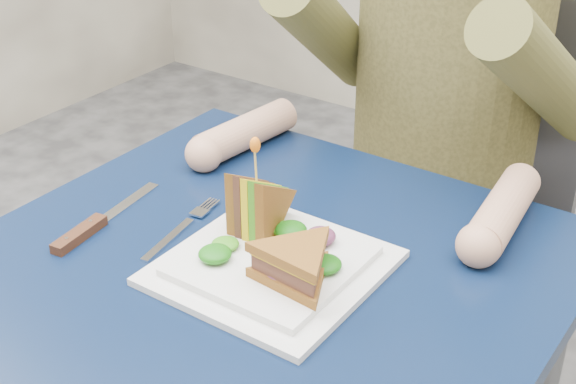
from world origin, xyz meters
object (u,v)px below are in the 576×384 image
Objects in this scene: table at (254,317)px; chair at (455,191)px; diner at (449,23)px; fork at (180,230)px; knife at (89,228)px; plate at (272,265)px; sandwich_flat at (297,265)px; sandwich_upright at (256,207)px.

table is 0.81× the size of chair.
diner is at bearing 90.00° from table.
fork is 0.13m from knife.
plate is (0.02, -0.54, -0.18)m from diner.
diner is 4.15× the size of fork.
table is 2.88× the size of plate.
fork is (-0.14, -0.54, -0.18)m from diner.
knife reaches higher than fork.
diner is 0.57m from plate.
sandwich_flat is at bearing -7.57° from fork.
fork is at bearing 178.66° from plate.
sandwich_flat is (0.05, -0.02, 0.04)m from plate.
fork is 0.81× the size of knife.
sandwich_flat reaches higher than knife.
chair is at bearing 96.61° from sandwich_flat.
chair is at bearing 86.83° from sandwich_upright.
diner is 0.59m from fork.
table is at bearing -58.11° from sandwich_upright.
chair reaches higher than sandwich_flat.
fork is (-0.22, 0.03, -0.04)m from sandwich_flat.
diner reaches higher than knife.
sandwich_upright reaches higher than fork.
sandwich_upright is 0.76× the size of fork.
knife is (-0.24, -0.61, -0.18)m from diner.
table is at bearing -5.45° from fork.
knife reaches higher than table.
plate is 0.07m from sandwich_flat.
sandwich_flat is (0.08, -0.57, -0.14)m from diner.
chair is 6.73× the size of sandwich_flat.
diner is at bearing 75.68° from fork.
sandwich_upright is at bearing 21.61° from fork.
plate is at bearing -87.48° from diner.
sandwich_upright is at bearing -93.88° from diner.
table is 5.47× the size of sandwich_upright.
sandwich_upright is (-0.11, 0.07, 0.01)m from sandwich_flat.
knife is (-0.32, -0.04, -0.04)m from sandwich_flat.
knife is (-0.26, -0.07, -0.00)m from plate.
chair reaches higher than fork.
fork is (-0.14, 0.01, 0.08)m from table.
chair reaches higher than sandwich_upright.
plate is 0.09m from sandwich_upright.
diner is at bearing 68.60° from knife.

